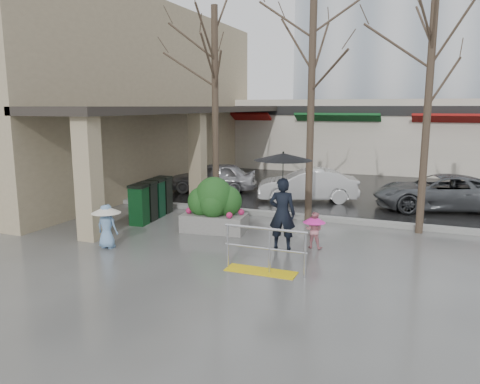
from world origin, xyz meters
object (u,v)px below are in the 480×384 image
Objects in this scene: tree_midwest at (312,52)px; child_blue at (107,221)px; planter at (215,205)px; car_c at (440,192)px; tree_mideast at (431,61)px; woman at (283,191)px; tree_west at (215,61)px; news_boxes at (152,199)px; car_b at (307,185)px; handrail at (264,256)px; car_a at (213,177)px; child_pink at (314,227)px.

tree_midwest is 6.06× the size of child_blue.
planter is 0.43× the size of car_c.
tree_mideast is 1.43× the size of car_c.
child_blue is (-4.23, -1.60, -0.82)m from woman.
news_boxes is at bearing -141.13° from tree_west.
tree_west is 6.05m from car_b.
planter is (-5.60, -2.06, -4.09)m from tree_mideast.
woman is 4.60m from child_blue.
car_c is at bearing 66.04° from handrail.
car_b is (-1.01, 8.16, 0.25)m from handrail.
car_c is at bearing -128.23° from woman.
woman is (3.23, -2.98, -3.56)m from tree_west.
tree_mideast reaches higher than car_b.
planter is at bearing 9.55° from car_a.
news_boxes is at bearing -58.89° from car_b.
tree_mideast is 9.31m from news_boxes.
tree_midwest is 7.69m from child_blue.
tree_west is 6.57m from child_pink.
handrail is at bearing 86.12° from woman.
child_blue is 8.62m from car_b.
planter is 0.51× the size of car_b.
woman is 1.30× the size of planter.
woman is at bearing -10.37° from car_b.
child_blue is at bearing -148.56° from tree_mideast.
car_a is (-1.91, 3.85, -4.45)m from tree_west.
child_blue is at bearing -60.15° from car_c.
car_a and car_b have the same top height.
child_pink is (3.98, -2.60, -4.52)m from tree_west.
tree_midwest is 3.32m from tree_mideast.
car_b is (2.35, 3.36, -4.45)m from tree_west.
planter is at bearing -66.45° from tree_west.
tree_midwest is at bearing 9.82° from news_boxes.
child_blue is (-4.98, -1.98, 0.15)m from child_pink.
child_pink is 0.21× the size of car_c.
tree_west is at bearing -180.00° from tree_mideast.
news_boxes is at bearing -170.57° from tree_mideast.
car_b reaches higher than child_pink.
tree_mideast reaches higher than news_boxes.
tree_midwest reaches higher than tree_west.
news_boxes reaches higher than child_pink.
car_c is at bearing 26.80° from tree_west.
woman is at bearing -21.60° from planter.
handrail is 0.50× the size of car_b.
tree_west is 1.78× the size of car_b.
tree_west is at bearing -29.75° from child_pink.
tree_midwest reaches higher than child_blue.
planter reaches higher than child_blue.
tree_mideast reaches higher than child_pink.
planter is at bearing -159.84° from tree_mideast.
tree_west is at bearing -180.00° from tree_midwest.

